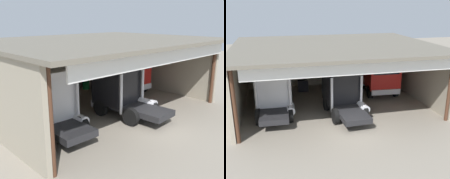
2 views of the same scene
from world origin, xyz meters
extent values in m
plane|color=gray|center=(0.00, 0.00, 0.00)|extent=(80.00, 80.00, 0.00)
cube|color=#9E937F|center=(0.00, 10.71, 2.31)|extent=(14.12, 0.24, 4.62)
cube|color=#9E937F|center=(-7.06, 5.36, 2.31)|extent=(0.24, 10.71, 4.62)
cube|color=#9E937F|center=(7.06, 5.36, 2.31)|extent=(0.24, 10.71, 4.62)
cube|color=#6E6759|center=(0.00, 4.84, 4.72)|extent=(14.72, 11.73, 0.20)
cylinder|color=#4C2D1E|center=(-6.81, 0.15, 2.31)|extent=(0.24, 0.24, 4.62)
cylinder|color=#4C2D1E|center=(6.81, 0.15, 2.31)|extent=(0.24, 0.24, 4.62)
cube|color=white|center=(0.00, -0.41, 4.27)|extent=(12.70, 0.12, 0.90)
cube|color=white|center=(-4.64, 4.17, 2.16)|extent=(2.52, 2.61, 2.72)
cube|color=black|center=(-4.61, 5.46, 2.64)|extent=(2.08, 0.12, 0.82)
cube|color=silver|center=(-4.60, 5.49, 0.70)|extent=(2.32, 0.23, 0.44)
cube|color=#232326|center=(-4.70, 2.41, 0.73)|extent=(1.93, 3.26, 0.36)
cylinder|color=silver|center=(-5.79, 2.79, 1.83)|extent=(0.18, 0.18, 2.56)
cylinder|color=silver|center=(-3.59, 2.72, 1.83)|extent=(0.18, 0.18, 2.56)
cylinder|color=silver|center=(-3.59, 2.68, 0.85)|extent=(0.60, 1.22, 0.56)
cylinder|color=black|center=(-5.70, 4.71, 0.55)|extent=(0.33, 1.11, 1.11)
cylinder|color=black|center=(-3.56, 4.65, 0.55)|extent=(0.33, 1.11, 1.11)
cylinder|color=black|center=(-5.77, 2.44, 0.55)|extent=(0.33, 1.11, 1.11)
cylinder|color=black|center=(-3.63, 2.38, 0.55)|extent=(0.33, 1.11, 1.11)
cube|color=black|center=(0.19, 3.51, 2.19)|extent=(2.50, 2.42, 2.82)
cube|color=black|center=(0.12, 4.67, 2.69)|extent=(2.02, 0.17, 0.85)
cube|color=silver|center=(0.12, 4.70, 0.68)|extent=(2.26, 0.29, 0.44)
cube|color=#232326|center=(0.30, 1.49, 0.71)|extent=(1.98, 3.77, 0.36)
cylinder|color=silver|center=(-0.81, 2.16, 1.76)|extent=(0.18, 0.18, 2.46)
cylinder|color=silver|center=(1.33, 2.28, 1.76)|extent=(0.18, 0.18, 2.46)
cylinder|color=silver|center=(1.35, 1.85, 0.83)|extent=(0.63, 1.23, 0.56)
cylinder|color=black|center=(-0.87, 3.91, 0.53)|extent=(0.36, 1.08, 1.07)
cylinder|color=black|center=(1.20, 4.02, 0.53)|extent=(0.36, 1.08, 1.07)
cylinder|color=black|center=(-0.74, 1.43, 0.53)|extent=(0.36, 1.08, 1.07)
cylinder|color=black|center=(1.34, 1.55, 0.53)|extent=(0.36, 1.08, 1.07)
cube|color=red|center=(4.41, 6.12, 2.13)|extent=(2.72, 2.59, 2.62)
cube|color=black|center=(4.33, 4.88, 2.58)|extent=(2.19, 0.19, 0.79)
cube|color=silver|center=(4.33, 4.85, 0.71)|extent=(2.46, 0.31, 0.44)
cube|color=#232326|center=(4.53, 8.17, 0.74)|extent=(2.16, 3.85, 0.36)
cylinder|color=silver|center=(5.65, 7.42, 2.00)|extent=(0.18, 0.18, 2.88)
cylinder|color=silver|center=(3.33, 7.56, 2.00)|extent=(0.18, 0.18, 2.88)
cylinder|color=silver|center=(3.35, 7.94, 0.86)|extent=(0.63, 1.23, 0.56)
cylinder|color=black|center=(5.52, 5.57, 0.56)|extent=(0.37, 1.14, 1.13)
cylinder|color=black|center=(3.24, 5.70, 0.56)|extent=(0.37, 1.14, 1.13)
cylinder|color=black|center=(5.67, 8.10, 0.56)|extent=(0.37, 1.14, 1.13)
cylinder|color=black|center=(3.39, 8.24, 0.56)|extent=(0.37, 1.14, 1.13)
cylinder|color=#197233|center=(2.66, 9.79, 0.46)|extent=(0.58, 0.58, 0.93)
cube|color=black|center=(-2.05, 8.90, 0.50)|extent=(0.90, 0.60, 1.00)
camera|label=1|loc=(-11.63, -8.08, 6.11)|focal=42.09mm
camera|label=2|loc=(-4.49, -15.02, 7.92)|focal=43.92mm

